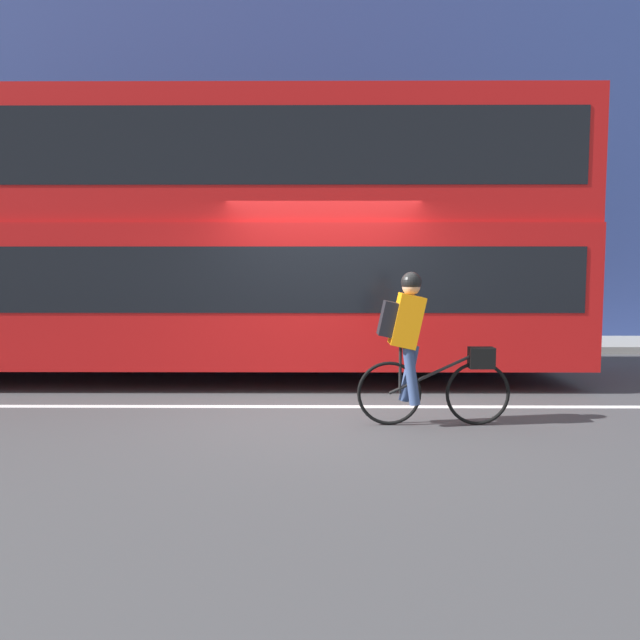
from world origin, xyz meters
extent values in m
plane|color=#424244|center=(0.00, 0.00, 0.00)|extent=(80.00, 80.00, 0.00)
cube|color=silver|center=(0.00, 0.14, 0.00)|extent=(50.00, 0.14, 0.01)
cube|color=gray|center=(0.00, 5.62, 0.07)|extent=(60.00, 1.95, 0.13)
cube|color=#33478C|center=(0.00, 6.74, 4.21)|extent=(60.00, 0.30, 8.42)
cylinder|color=black|center=(1.36, 2.11, 0.49)|extent=(0.98, 0.30, 0.98)
cube|color=red|center=(-2.27, 2.11, 1.26)|extent=(11.71, 2.52, 1.93)
cube|color=black|center=(-2.27, 2.11, 1.49)|extent=(11.24, 2.54, 0.85)
cube|color=red|center=(-2.27, 2.11, 3.11)|extent=(11.71, 2.42, 1.76)
cube|color=black|center=(-2.27, 2.11, 3.20)|extent=(11.24, 2.44, 0.99)
torus|color=black|center=(1.61, -0.70, 0.34)|extent=(0.68, 0.04, 0.68)
torus|color=black|center=(0.69, -0.70, 0.34)|extent=(0.68, 0.04, 0.68)
cylinder|color=black|center=(1.15, -0.70, 0.55)|extent=(0.94, 0.03, 0.46)
cylinder|color=black|center=(0.80, -0.70, 0.59)|extent=(0.03, 0.03, 0.50)
cube|color=black|center=(1.64, -0.70, 0.71)|extent=(0.26, 0.16, 0.22)
cube|color=orange|center=(0.86, -0.70, 1.10)|extent=(0.37, 0.32, 0.58)
cube|color=black|center=(0.66, -0.70, 1.12)|extent=(0.21, 0.26, 0.38)
cylinder|color=#384C7A|center=(0.90, -0.61, 0.53)|extent=(0.21, 0.11, 0.61)
cylinder|color=#384C7A|center=(0.90, -0.79, 0.53)|extent=(0.19, 0.11, 0.61)
sphere|color=tan|center=(0.90, -0.70, 1.46)|extent=(0.19, 0.19, 0.19)
sphere|color=black|center=(0.90, -0.70, 1.50)|extent=(0.21, 0.21, 0.21)
cylinder|color=#194C23|center=(-4.94, 5.52, 0.66)|extent=(0.45, 0.45, 1.04)
camera|label=1|loc=(-0.01, -7.14, 1.66)|focal=35.00mm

